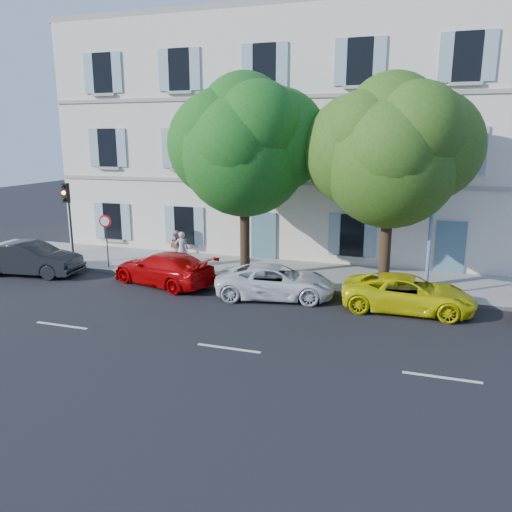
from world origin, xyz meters
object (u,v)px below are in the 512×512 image
(car_red_coupe, at_px, (163,268))
(street_lamp, at_px, (434,189))
(car_dark_sedan, at_px, (31,259))
(traffic_light, at_px, (67,206))
(car_white_coupe, at_px, (276,281))
(pedestrian_a, at_px, (182,249))
(car_yellow_supercar, at_px, (408,293))
(tree_left, at_px, (244,152))
(road_sign, at_px, (106,230))
(tree_right, at_px, (391,159))
(pedestrian_b, at_px, (177,248))

(car_red_coupe, height_order, street_lamp, street_lamp)
(car_dark_sedan, xyz_separation_m, traffic_light, (0.79, 1.82, 2.22))
(car_white_coupe, xyz_separation_m, pedestrian_a, (-5.32, 2.58, 0.36))
(car_yellow_supercar, distance_m, traffic_light, 15.96)
(tree_left, relative_size, road_sign, 3.34)
(traffic_light, relative_size, pedestrian_a, 2.27)
(car_yellow_supercar, xyz_separation_m, tree_right, (-1.00, 1.73, 4.68))
(car_white_coupe, bearing_deg, car_dark_sedan, 80.68)
(tree_right, bearing_deg, traffic_light, -179.27)
(car_red_coupe, xyz_separation_m, traffic_light, (-5.69, 1.32, 2.27))
(car_yellow_supercar, relative_size, pedestrian_b, 2.72)
(car_yellow_supercar, height_order, road_sign, road_sign)
(car_yellow_supercar, xyz_separation_m, pedestrian_a, (-10.30, 2.57, 0.36))
(car_red_coupe, distance_m, pedestrian_a, 2.38)
(road_sign, distance_m, street_lamp, 14.44)
(car_yellow_supercar, xyz_separation_m, tree_left, (-6.94, 1.96, 4.88))
(tree_right, bearing_deg, road_sign, -178.73)
(car_white_coupe, bearing_deg, traffic_light, 71.15)
(car_red_coupe, bearing_deg, traffic_light, -86.49)
(car_dark_sedan, xyz_separation_m, car_red_coupe, (6.49, 0.50, -0.05))
(car_white_coupe, height_order, tree_left, tree_left)
(tree_right, xyz_separation_m, pedestrian_b, (-9.65, 1.01, -4.32))
(pedestrian_a, bearing_deg, car_dark_sedan, 0.10)
(car_dark_sedan, distance_m, pedestrian_b, 6.60)
(car_red_coupe, relative_size, tree_left, 0.58)
(tree_left, bearing_deg, traffic_light, -177.29)
(car_dark_sedan, relative_size, tree_right, 0.57)
(road_sign, height_order, pedestrian_b, road_sign)
(traffic_light, xyz_separation_m, pedestrian_a, (5.42, 1.03, -1.96))
(car_red_coupe, bearing_deg, tree_left, 135.88)
(car_red_coupe, height_order, car_yellow_supercar, car_red_coupe)
(traffic_light, xyz_separation_m, street_lamp, (16.35, -0.19, 1.35))
(car_yellow_supercar, xyz_separation_m, pedestrian_b, (-10.65, 2.74, 0.36))
(tree_left, relative_size, street_lamp, 1.14)
(car_white_coupe, relative_size, traffic_light, 1.19)
(tree_right, bearing_deg, car_dark_sedan, -172.65)
(car_red_coupe, bearing_deg, car_dark_sedan, -69.07)
(traffic_light, distance_m, street_lamp, 16.40)
(car_white_coupe, distance_m, pedestrian_a, 5.93)
(tree_left, height_order, pedestrian_a, tree_left)
(car_white_coupe, height_order, pedestrian_a, pedestrian_a)
(road_sign, relative_size, street_lamp, 0.34)
(car_yellow_supercar, xyz_separation_m, road_sign, (-13.61, 1.45, 1.30))
(pedestrian_b, bearing_deg, street_lamp, -166.19)
(car_white_coupe, distance_m, street_lamp, 6.84)
(car_red_coupe, relative_size, car_white_coupe, 1.04)
(car_red_coupe, bearing_deg, pedestrian_b, -149.59)
(traffic_light, xyz_separation_m, road_sign, (2.10, -0.09, -1.02))
(road_sign, xyz_separation_m, street_lamp, (14.24, -0.09, 2.36))
(tree_right, height_order, pedestrian_a, tree_right)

